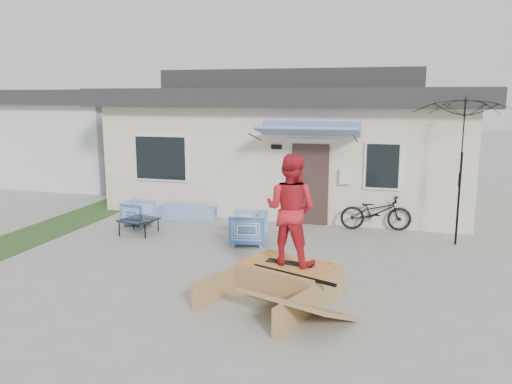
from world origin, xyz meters
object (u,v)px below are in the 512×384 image
(patio_umbrella, at_px, (461,168))
(skateboard, at_px, (290,262))
(skate_ramp, at_px, (288,279))
(coffee_table, at_px, (139,226))
(armchair_left, at_px, (139,212))
(armchair_right, at_px, (248,227))
(skater, at_px, (291,207))
(bicycle, at_px, (376,208))
(loveseat, at_px, (187,208))

(patio_umbrella, distance_m, skateboard, 5.01)
(patio_umbrella, bearing_deg, skate_ramp, -128.08)
(skateboard, bearing_deg, coffee_table, 156.09)
(coffee_table, bearing_deg, skate_ramp, -32.62)
(armchair_left, relative_size, skate_ramp, 0.34)
(coffee_table, xyz_separation_m, patio_umbrella, (7.31, 1.13, 1.56))
(armchair_left, bearing_deg, coffee_table, -145.57)
(armchair_left, height_order, armchair_right, armchair_right)
(armchair_left, height_order, coffee_table, armchair_left)
(armchair_left, xyz_separation_m, skater, (4.75, -3.51, 1.14))
(skateboard, bearing_deg, bicycle, 83.60)
(skateboard, bearing_deg, patio_umbrella, 59.89)
(armchair_left, bearing_deg, patio_umbrella, -81.92)
(loveseat, xyz_separation_m, bicycle, (5.00, 0.18, 0.25))
(coffee_table, bearing_deg, armchair_left, 118.65)
(patio_umbrella, relative_size, skateboard, 2.76)
(armchair_right, relative_size, bicycle, 0.47)
(skater, bearing_deg, armchair_right, -47.85)
(skater, bearing_deg, patio_umbrella, -116.31)
(loveseat, distance_m, armchair_right, 2.96)
(skater, bearing_deg, skate_ramp, 80.52)
(armchair_left, bearing_deg, bicycle, -73.51)
(skateboard, distance_m, skater, 0.95)
(coffee_table, xyz_separation_m, skate_ramp, (4.28, -2.74, 0.07))
(coffee_table, xyz_separation_m, bicycle, (5.50, 1.94, 0.37))
(loveseat, relative_size, coffee_table, 2.10)
(armchair_left, xyz_separation_m, skate_ramp, (4.73, -3.56, -0.09))
(loveseat, height_order, armchair_left, armchair_left)
(loveseat, relative_size, armchair_left, 2.31)
(skateboard, xyz_separation_m, skater, (0.00, 0.00, 0.95))
(armchair_right, height_order, skateboard, armchair_right)
(coffee_table, bearing_deg, skater, -32.06)
(coffee_table, bearing_deg, skateboard, -32.06)
(armchair_left, relative_size, coffee_table, 0.91)
(loveseat, xyz_separation_m, coffee_table, (-0.50, -1.76, -0.12))
(armchair_left, xyz_separation_m, patio_umbrella, (7.76, 0.31, 1.40))
(patio_umbrella, xyz_separation_m, skateboard, (-3.01, -3.82, -1.21))
(armchair_right, xyz_separation_m, coffee_table, (-2.80, 0.11, -0.22))
(bicycle, bearing_deg, loveseat, 82.88)
(armchair_right, bearing_deg, loveseat, -138.03)
(armchair_left, xyz_separation_m, bicycle, (5.95, 1.12, 0.21))
(armchair_right, relative_size, patio_umbrella, 0.36)
(patio_umbrella, relative_size, skate_ramp, 1.12)
(loveseat, bearing_deg, patio_umbrella, 164.41)
(armchair_left, relative_size, armchair_right, 0.85)
(coffee_table, relative_size, skate_ramp, 0.37)
(bicycle, bearing_deg, armchair_left, 91.49)
(armchair_left, relative_size, bicycle, 0.40)
(armchair_right, bearing_deg, skateboard, 21.33)
(armchair_left, xyz_separation_m, skateboard, (4.75, -3.51, 0.19))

